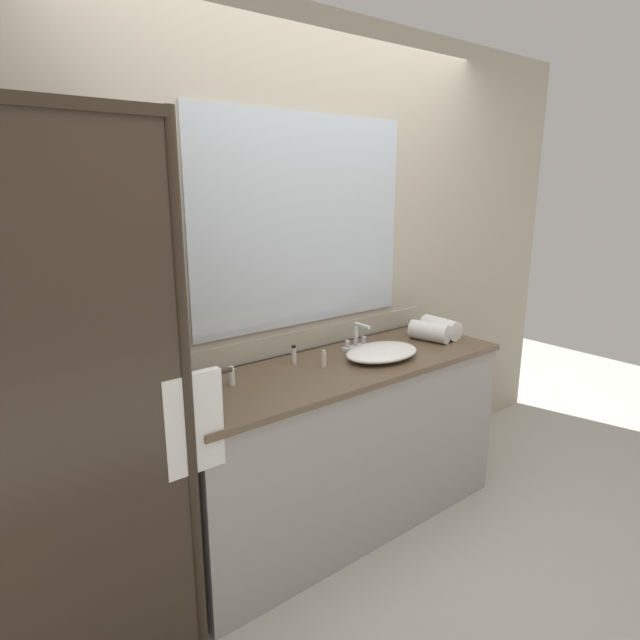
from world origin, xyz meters
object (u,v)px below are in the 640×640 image
(rolled_towel_near_edge, at_px, (441,328))
(amenity_bottle_conditioner, at_px, (324,359))
(sink_basin, at_px, (382,352))
(amenity_bottle_shampoo, at_px, (294,355))
(amenity_bottle_body_wash, at_px, (231,376))
(rolled_towel_middle, at_px, (429,332))
(faucet, at_px, (357,341))

(rolled_towel_near_edge, bearing_deg, amenity_bottle_conditioner, 178.99)
(sink_basin, relative_size, amenity_bottle_shampoo, 4.49)
(amenity_bottle_body_wash, xyz_separation_m, amenity_bottle_conditioner, (0.47, -0.07, -0.00))
(amenity_bottle_conditioner, height_order, rolled_towel_middle, rolled_towel_middle)
(amenity_bottle_conditioner, height_order, amenity_bottle_shampoo, amenity_bottle_shampoo)
(faucet, bearing_deg, amenity_bottle_shampoo, 176.96)
(amenity_bottle_body_wash, relative_size, amenity_bottle_shampoo, 0.94)
(amenity_bottle_conditioner, bearing_deg, sink_basin, -13.50)
(rolled_towel_near_edge, distance_m, rolled_towel_middle, 0.11)
(amenity_bottle_body_wash, relative_size, rolled_towel_middle, 0.39)
(sink_basin, distance_m, amenity_bottle_body_wash, 0.81)
(rolled_towel_middle, bearing_deg, amenity_bottle_shampoo, 169.11)
(amenity_bottle_shampoo, bearing_deg, sink_basin, -27.77)
(amenity_bottle_body_wash, relative_size, amenity_bottle_conditioner, 1.03)
(rolled_towel_near_edge, bearing_deg, amenity_bottle_body_wash, 176.47)
(rolled_towel_near_edge, height_order, rolled_towel_middle, rolled_towel_near_edge)
(sink_basin, bearing_deg, amenity_bottle_conditioner, 166.50)
(faucet, relative_size, amenity_bottle_shampoo, 1.83)
(amenity_bottle_conditioner, bearing_deg, faucet, 19.39)
(amenity_bottle_body_wash, height_order, amenity_bottle_conditioner, amenity_bottle_body_wash)
(faucet, distance_m, rolled_towel_middle, 0.45)
(sink_basin, xyz_separation_m, rolled_towel_middle, (0.43, 0.05, 0.02))
(amenity_bottle_body_wash, bearing_deg, sink_basin, -10.32)
(sink_basin, distance_m, rolled_towel_near_edge, 0.55)
(sink_basin, relative_size, amenity_bottle_conditioner, 4.92)
(sink_basin, relative_size, faucet, 2.45)
(sink_basin, relative_size, rolled_towel_near_edge, 1.78)
(amenity_bottle_shampoo, bearing_deg, rolled_towel_middle, -10.89)
(sink_basin, distance_m, amenity_bottle_shampoo, 0.46)
(faucet, height_order, amenity_bottle_shampoo, faucet)
(amenity_bottle_shampoo, relative_size, rolled_towel_near_edge, 0.40)
(amenity_bottle_body_wash, bearing_deg, rolled_towel_near_edge, -3.53)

